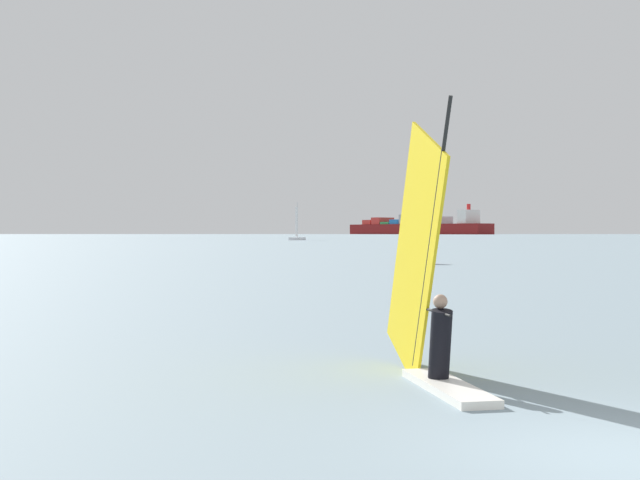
{
  "coord_description": "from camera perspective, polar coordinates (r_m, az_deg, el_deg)",
  "views": [
    {
      "loc": [
        0.45,
        -9.35,
        2.35
      ],
      "look_at": [
        -7.2,
        7.83,
        2.17
      ],
      "focal_mm": 47.21,
      "sensor_mm": 36.0,
      "label": 1
    }
  ],
  "objects": [
    {
      "name": "channel_buoy",
      "position": [
        62.87,
        6.66,
        -0.71
      ],
      "size": [
        1.36,
        1.36,
        2.18
      ],
      "color": "red",
      "rests_on": "ground_plane"
    },
    {
      "name": "cargo_ship",
      "position": [
        918.96,
        6.65,
        0.89
      ],
      "size": [
        180.25,
        103.66,
        31.2
      ],
      "rotation": [
        0.0,
        0.0,
        2.7
      ],
      "color": "maroon",
      "rests_on": "ground_plane"
    },
    {
      "name": "small_sailboat",
      "position": [
        247.78,
        -1.55,
        0.19
      ],
      "size": [
        4.31,
        9.19,
        11.11
      ],
      "rotation": [
        0.0,
        0.0,
        1.74
      ],
      "color": "white",
      "rests_on": "ground_plane"
    },
    {
      "name": "windsurfer",
      "position": [
        13.44,
        7.33,
        -4.19
      ],
      "size": [
        2.92,
        3.99,
        4.59
      ],
      "rotation": [
        0.0,
        0.0,
        5.32
      ],
      "color": "white",
      "rests_on": "ground_plane"
    }
  ]
}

